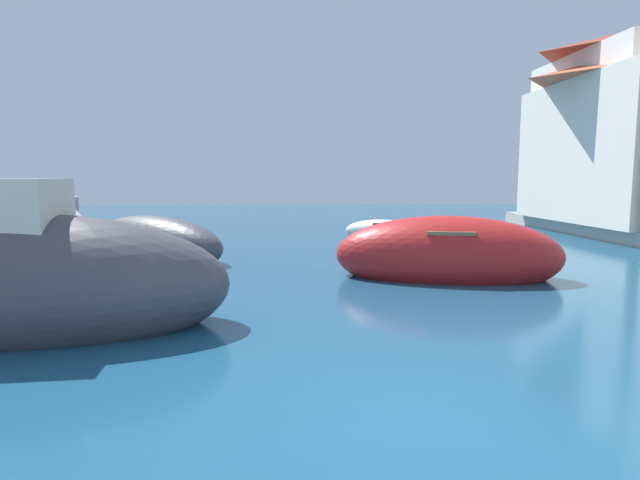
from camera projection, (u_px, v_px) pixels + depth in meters
ground at (414, 423)px, 4.87m from camera, size 80.00×80.00×0.00m
moored_boat_0 at (8, 283)px, 7.73m from camera, size 6.52×2.98×2.74m
moored_boat_2 at (383, 231)px, 19.72m from camera, size 3.12×2.26×0.89m
moored_boat_3 at (58, 226)px, 18.84m from camera, size 3.78×5.18×1.96m
moored_boat_4 at (447, 256)px, 11.89m from camera, size 5.35×2.99×1.81m
moored_boat_5 at (154, 243)px, 14.82m from camera, size 5.20×4.71×1.54m
waterfront_building_far at (640, 124)px, 21.28m from camera, size 6.12×7.79×7.68m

